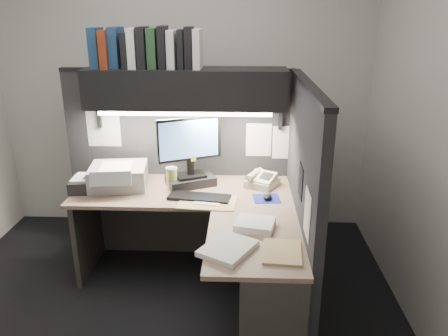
{
  "coord_description": "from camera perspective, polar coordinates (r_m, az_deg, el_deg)",
  "views": [
    {
      "loc": [
        0.56,
        -2.61,
        2.05
      ],
      "look_at": [
        0.43,
        0.51,
        0.94
      ],
      "focal_mm": 35.0,
      "sensor_mm": 36.0,
      "label": 1
    }
  ],
  "objects": [
    {
      "name": "floor",
      "position": [
        3.37,
        -8.07,
        -18.1
      ],
      "size": [
        3.5,
        3.5,
        0.0
      ],
      "primitive_type": "plane",
      "color": "black",
      "rests_on": "ground"
    },
    {
      "name": "wall_back",
      "position": [
        4.21,
        -5.33,
        9.99
      ],
      "size": [
        3.5,
        0.04,
        2.7
      ],
      "primitive_type": "cube",
      "color": "beige",
      "rests_on": "floor"
    },
    {
      "name": "wall_front",
      "position": [
        1.43,
        -21.51,
        -11.32
      ],
      "size": [
        3.5,
        0.04,
        2.7
      ],
      "primitive_type": "cube",
      "color": "beige",
      "rests_on": "floor"
    },
    {
      "name": "wall_right",
      "position": [
        2.95,
        26.18,
        3.87
      ],
      "size": [
        0.04,
        3.0,
        2.7
      ],
      "primitive_type": "cube",
      "color": "beige",
      "rests_on": "floor"
    },
    {
      "name": "partition_back",
      "position": [
        3.79,
        -5.74,
        0.3
      ],
      "size": [
        1.9,
        0.06,
        1.6
      ],
      "primitive_type": "cube",
      "color": "black",
      "rests_on": "floor"
    },
    {
      "name": "partition_right",
      "position": [
        3.09,
        10.07,
        -4.58
      ],
      "size": [
        0.06,
        1.5,
        1.6
      ],
      "primitive_type": "cube",
      "color": "black",
      "rests_on": "floor"
    },
    {
      "name": "desk",
      "position": [
        3.07,
        -0.46,
        -11.97
      ],
      "size": [
        1.7,
        1.53,
        0.73
      ],
      "color": "#816552",
      "rests_on": "floor"
    },
    {
      "name": "overhead_shelf",
      "position": [
        3.43,
        -4.96,
        10.35
      ],
      "size": [
        1.55,
        0.34,
        0.3
      ],
      "primitive_type": "cube",
      "color": "black",
      "rests_on": "partition_back"
    },
    {
      "name": "task_light_tube",
      "position": [
        3.33,
        -5.18,
        7.07
      ],
      "size": [
        1.32,
        0.04,
        0.04
      ],
      "primitive_type": "cylinder",
      "rotation": [
        0.0,
        1.57,
        0.0
      ],
      "color": "white",
      "rests_on": "overhead_shelf"
    },
    {
      "name": "monitor",
      "position": [
        3.48,
        -4.46,
        1.17
      ],
      "size": [
        0.49,
        0.36,
        0.56
      ],
      "rotation": [
        0.0,
        0.0,
        0.43
      ],
      "color": "black",
      "rests_on": "desk"
    },
    {
      "name": "keyboard",
      "position": [
        3.29,
        -3.25,
        -3.82
      ],
      "size": [
        0.48,
        0.22,
        0.02
      ],
      "primitive_type": "cube",
      "rotation": [
        0.0,
        0.0,
        -0.15
      ],
      "color": "black",
      "rests_on": "desk"
    },
    {
      "name": "mousepad",
      "position": [
        3.3,
        5.58,
        -3.99
      ],
      "size": [
        0.22,
        0.2,
        0.0
      ],
      "primitive_type": "cube",
      "rotation": [
        0.0,
        0.0,
        0.1
      ],
      "color": "navy",
      "rests_on": "desk"
    },
    {
      "name": "mouse",
      "position": [
        3.28,
        5.72,
        -3.77
      ],
      "size": [
        0.09,
        0.11,
        0.04
      ],
      "primitive_type": "ellipsoid",
      "rotation": [
        0.0,
        0.0,
        -0.38
      ],
      "color": "black",
      "rests_on": "mousepad"
    },
    {
      "name": "telephone",
      "position": [
        3.52,
        5.02,
        -1.65
      ],
      "size": [
        0.3,
        0.31,
        0.09
      ],
      "primitive_type": "cube",
      "rotation": [
        0.0,
        0.0,
        -0.5
      ],
      "color": "beige",
      "rests_on": "desk"
    },
    {
      "name": "coffee_cup",
      "position": [
        3.48,
        -6.83,
        -1.36
      ],
      "size": [
        0.11,
        0.11,
        0.16
      ],
      "primitive_type": "cylinder",
      "rotation": [
        0.0,
        0.0,
        0.35
      ],
      "color": "#C2B64D",
      "rests_on": "desk"
    },
    {
      "name": "printer",
      "position": [
        3.59,
        -13.6,
        -1.04
      ],
      "size": [
        0.48,
        0.43,
        0.17
      ],
      "primitive_type": "cube",
      "rotation": [
        0.0,
        0.0,
        0.13
      ],
      "color": "#9B9FA1",
      "rests_on": "desk"
    },
    {
      "name": "notebook_stack",
      "position": [
        3.6,
        -16.88,
        -1.97
      ],
      "size": [
        0.35,
        0.3,
        0.09
      ],
      "primitive_type": "cube",
      "rotation": [
        0.0,
        0.0,
        0.12
      ],
      "color": "black",
      "rests_on": "desk"
    },
    {
      "name": "open_folder",
      "position": [
        3.22,
        -2.17,
        -4.49
      ],
      "size": [
        0.44,
        0.31,
        0.01
      ],
      "primitive_type": "cube",
      "rotation": [
        0.0,
        0.0,
        -0.08
      ],
      "color": "tan",
      "rests_on": "desk"
    },
    {
      "name": "paper_stack_a",
      "position": [
        2.86,
        4.03,
        -7.34
      ],
      "size": [
        0.28,
        0.25,
        0.05
      ],
      "primitive_type": "cube",
      "rotation": [
        0.0,
        0.0,
        -0.21
      ],
      "color": "white",
      "rests_on": "desk"
    },
    {
      "name": "paper_stack_b",
      "position": [
        2.6,
        0.51,
        -10.44
      ],
      "size": [
        0.38,
        0.4,
        0.03
      ],
      "primitive_type": "cube",
      "rotation": [
        0.0,
        0.0,
        -0.52
      ],
      "color": "white",
      "rests_on": "desk"
    },
    {
      "name": "manila_stack",
      "position": [
        2.6,
        7.57,
        -10.84
      ],
      "size": [
        0.25,
        0.3,
        0.02
      ],
      "primitive_type": "cube",
      "rotation": [
        0.0,
        0.0,
        -0.08
      ],
      "color": "tan",
      "rests_on": "desk"
    },
    {
      "name": "binder_row",
      "position": [
        3.45,
        -10.14,
        15.13
      ],
      "size": [
        0.84,
        0.26,
        0.31
      ],
      "color": "navy",
      "rests_on": "overhead_shelf"
    },
    {
      "name": "pinned_papers",
      "position": [
        3.33,
        -0.06,
        2.22
      ],
      "size": [
        1.76,
        1.31,
        0.51
      ],
      "color": "white",
      "rests_on": "partition_back"
    }
  ]
}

